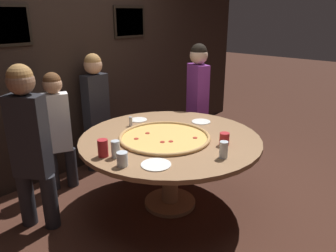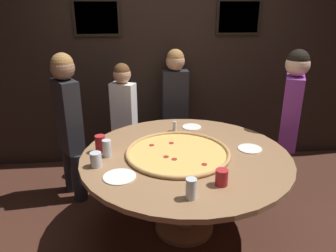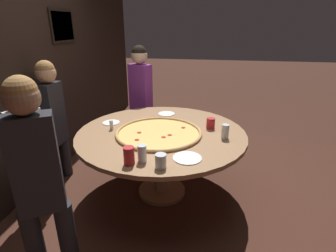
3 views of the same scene
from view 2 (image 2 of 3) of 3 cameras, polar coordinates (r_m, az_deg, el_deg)
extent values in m
plane|color=#422319|center=(3.12, 2.84, -17.26)|extent=(24.00, 24.00, 0.00)
cube|color=black|center=(3.95, 0.12, 11.87)|extent=(6.40, 0.06, 2.60)
cube|color=black|center=(3.86, -12.32, 17.93)|extent=(0.52, 0.02, 0.40)
cube|color=#B2A893|center=(3.86, -12.33, 17.93)|extent=(0.46, 0.01, 0.34)
cube|color=black|center=(4.02, 12.21, 18.04)|extent=(0.52, 0.02, 0.40)
cube|color=#B2A893|center=(4.01, 12.24, 18.04)|extent=(0.46, 0.01, 0.34)
cylinder|color=#936B47|center=(2.73, 3.11, -5.33)|extent=(1.73, 1.73, 0.04)
cylinder|color=#936B47|center=(2.91, 2.96, -11.86)|extent=(0.16, 0.16, 0.70)
cylinder|color=#936B47|center=(3.10, 2.85, -16.98)|extent=(0.52, 0.52, 0.04)
cylinder|color=#EAB75B|center=(2.72, 1.73, -4.77)|extent=(0.83, 0.83, 0.01)
torus|color=tan|center=(2.72, 1.73, -4.58)|extent=(0.87, 0.87, 0.03)
cylinder|color=#A8281E|center=(2.89, 0.57, -2.98)|extent=(0.04, 0.04, 0.00)
cylinder|color=#A8281E|center=(2.61, 1.11, -5.79)|extent=(0.04, 0.04, 0.00)
cylinder|color=#A8281E|center=(2.85, -2.87, -3.35)|extent=(0.04, 0.04, 0.00)
cylinder|color=#A8281E|center=(2.65, -0.34, -5.37)|extent=(0.04, 0.04, 0.00)
cylinder|color=#A8281E|center=(2.55, 6.35, -6.65)|extent=(0.04, 0.04, 0.00)
cylinder|color=silver|center=(2.57, -12.45, -5.73)|extent=(0.09, 0.09, 0.11)
cylinder|color=silver|center=(2.13, 4.05, -10.84)|extent=(0.07, 0.07, 0.14)
cylinder|color=#B22328|center=(2.30, 9.32, -8.82)|extent=(0.09, 0.09, 0.12)
cylinder|color=#B22328|center=(2.79, -11.69, -3.06)|extent=(0.09, 0.09, 0.15)
cylinder|color=silver|center=(2.70, -10.60, -3.84)|extent=(0.07, 0.07, 0.14)
cylinder|color=white|center=(2.41, -8.44, -8.72)|extent=(0.24, 0.24, 0.01)
cylinder|color=white|center=(2.89, 14.07, -3.85)|extent=(0.20, 0.20, 0.01)
cylinder|color=white|center=(3.29, 4.16, -0.17)|extent=(0.19, 0.19, 0.01)
cylinder|color=silver|center=(3.18, 1.16, -0.15)|extent=(0.04, 0.04, 0.08)
cylinder|color=#B7B7BC|center=(3.16, 1.17, 0.67)|extent=(0.04, 0.04, 0.01)
cylinder|color=#232328|center=(3.81, 19.41, -6.21)|extent=(0.19, 0.19, 0.52)
cylinder|color=#232328|center=(3.60, 19.31, -7.85)|extent=(0.19, 0.19, 0.52)
cube|color=purple|center=(3.47, 20.60, 2.18)|extent=(0.28, 0.35, 0.73)
sphere|color=beige|center=(3.36, 21.65, 9.92)|extent=(0.23, 0.23, 0.23)
sphere|color=black|center=(3.35, 21.74, 10.58)|extent=(0.21, 0.21, 0.21)
cylinder|color=#232328|center=(4.07, 2.71, -3.39)|extent=(0.14, 0.14, 0.49)
cylinder|color=#232328|center=(4.04, -0.39, -3.57)|extent=(0.14, 0.14, 0.49)
cube|color=#232328|center=(3.85, 1.23, 4.57)|extent=(0.30, 0.17, 0.69)
sphere|color=tan|center=(3.74, 1.28, 11.22)|extent=(0.21, 0.21, 0.21)
sphere|color=#9E703D|center=(3.74, 1.29, 11.79)|extent=(0.20, 0.20, 0.20)
cylinder|color=#232328|center=(3.89, -6.00, -5.07)|extent=(0.16, 0.16, 0.45)
cylinder|color=#232328|center=(3.98, -8.63, -4.59)|extent=(0.16, 0.16, 0.45)
cube|color=white|center=(3.73, -7.71, 2.66)|extent=(0.31, 0.25, 0.63)
sphere|color=tan|center=(3.62, -8.03, 8.87)|extent=(0.20, 0.20, 0.20)
sphere|color=brown|center=(3.61, -8.06, 9.40)|extent=(0.18, 0.18, 0.18)
cylinder|color=#232328|center=(3.47, -15.19, -8.58)|extent=(0.19, 0.19, 0.52)
cylinder|color=#232328|center=(3.66, -16.62, -7.08)|extent=(0.19, 0.19, 0.52)
cube|color=#232328|center=(3.32, -16.98, 1.59)|extent=(0.30, 0.35, 0.72)
sphere|color=#8C664C|center=(3.20, -17.89, 9.57)|extent=(0.22, 0.22, 0.22)
sphere|color=#9E703D|center=(3.20, -17.96, 10.26)|extent=(0.21, 0.21, 0.21)
camera|label=1|loc=(1.87, -80.84, 1.50)|focal=35.00mm
camera|label=3|loc=(2.82, -53.51, 9.48)|focal=28.00mm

